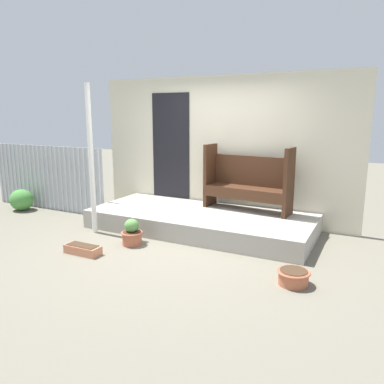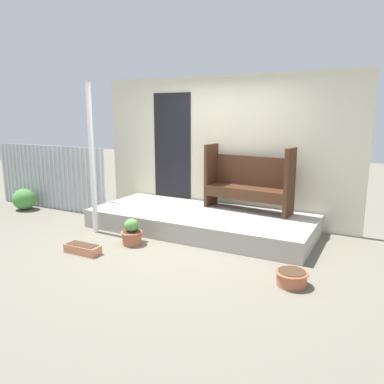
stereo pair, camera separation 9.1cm
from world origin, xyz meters
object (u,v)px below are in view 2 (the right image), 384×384
object	(u,v)px
support_post	(92,160)
shrub_by_fence	(24,199)
bench	(249,180)
flower_pot_left	(132,233)
flower_pot_middle	(292,277)
planter_box_rect	(83,249)

from	to	relation	value
support_post	shrub_by_fence	bearing A→B (deg)	168.70
support_post	bench	distance (m)	2.60
flower_pot_left	shrub_by_fence	distance (m)	3.30
flower_pot_middle	planter_box_rect	bearing A→B (deg)	-172.95
flower_pot_left	shrub_by_fence	bearing A→B (deg)	168.04
bench	flower_pot_middle	bearing A→B (deg)	-52.29
support_post	flower_pot_middle	distance (m)	3.57
bench	shrub_by_fence	xyz separation A→B (m)	(-4.47, -0.95, -0.62)
flower_pot_left	flower_pot_middle	bearing A→B (deg)	-6.32
shrub_by_fence	flower_pot_middle	bearing A→B (deg)	-9.55
support_post	flower_pot_middle	xyz separation A→B (m)	(3.36, -0.49, -1.10)
flower_pot_middle	planter_box_rect	world-z (taller)	flower_pot_middle
support_post	shrub_by_fence	distance (m)	2.56
support_post	bench	world-z (taller)	support_post
support_post	planter_box_rect	distance (m)	1.51
flower_pot_left	planter_box_rect	world-z (taller)	flower_pot_left
bench	planter_box_rect	world-z (taller)	bench
planter_box_rect	flower_pot_left	bearing A→B (deg)	57.75
support_post	planter_box_rect	xyz separation A→B (m)	(0.52, -0.84, -1.13)
planter_box_rect	bench	bearing A→B (deg)	54.04
bench	flower_pot_left	world-z (taller)	bench
bench	flower_pot_middle	xyz separation A→B (m)	(1.20, -1.91, -0.74)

